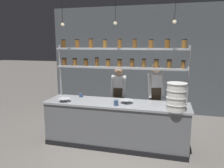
# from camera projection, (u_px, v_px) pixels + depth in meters

# --- Properties ---
(ground_plane) EXTENTS (40.00, 40.00, 0.00)m
(ground_plane) POSITION_uv_depth(u_px,v_px,m) (116.00, 144.00, 4.63)
(ground_plane) COLOR slate
(back_wall) EXTENTS (5.35, 0.12, 3.22)m
(back_wall) POSITION_uv_depth(u_px,v_px,m) (135.00, 60.00, 6.76)
(back_wall) COLOR #4C5156
(back_wall) RESTS_ON ground_plane
(prep_counter) EXTENTS (2.95, 0.76, 0.92)m
(prep_counter) POSITION_uv_depth(u_px,v_px,m) (116.00, 124.00, 4.54)
(prep_counter) COLOR slate
(prep_counter) RESTS_ON ground_plane
(spice_shelf_unit) EXTENTS (2.84, 0.28, 2.21)m
(spice_shelf_unit) POSITION_uv_depth(u_px,v_px,m) (119.00, 60.00, 4.62)
(spice_shelf_unit) COLOR #999BA0
(spice_shelf_unit) RESTS_ON ground_plane
(chef_left) EXTENTS (0.36, 0.28, 1.57)m
(chef_left) POSITION_uv_depth(u_px,v_px,m) (119.00, 95.00, 5.22)
(chef_left) COLOR black
(chef_left) RESTS_ON ground_plane
(chef_center) EXTENTS (0.42, 0.35, 1.68)m
(chef_center) POSITION_uv_depth(u_px,v_px,m) (155.00, 95.00, 4.86)
(chef_center) COLOR black
(chef_center) RESTS_ON ground_plane
(container_stack) EXTENTS (0.36, 0.36, 0.50)m
(container_stack) POSITION_uv_depth(u_px,v_px,m) (176.00, 97.00, 3.87)
(container_stack) COLOR white
(container_stack) RESTS_ON prep_counter
(prep_bowl_near_left) EXTENTS (0.25, 0.25, 0.07)m
(prep_bowl_near_left) POSITION_uv_depth(u_px,v_px,m) (64.00, 100.00, 4.51)
(prep_bowl_near_left) COLOR silver
(prep_bowl_near_left) RESTS_ON prep_counter
(prep_bowl_center_front) EXTENTS (0.26, 0.26, 0.07)m
(prep_bowl_center_front) POSITION_uv_depth(u_px,v_px,m) (126.00, 102.00, 4.39)
(prep_bowl_center_front) COLOR #B2B7BC
(prep_bowl_center_front) RESTS_ON prep_counter
(serving_cup_front) EXTENTS (0.08, 0.08, 0.08)m
(serving_cup_front) POSITION_uv_depth(u_px,v_px,m) (81.00, 95.00, 4.90)
(serving_cup_front) COLOR #334C70
(serving_cup_front) RESTS_ON prep_counter
(serving_cup_by_board) EXTENTS (0.09, 0.09, 0.10)m
(serving_cup_by_board) POSITION_uv_depth(u_px,v_px,m) (116.00, 103.00, 4.22)
(serving_cup_by_board) COLOR #334C70
(serving_cup_by_board) RESTS_ON prep_counter
(pendant_light_row) EXTENTS (2.27, 0.07, 0.72)m
(pendant_light_row) POSITION_uv_depth(u_px,v_px,m) (115.00, 21.00, 4.18)
(pendant_light_row) COLOR black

